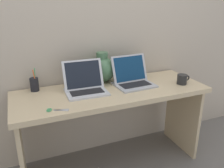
# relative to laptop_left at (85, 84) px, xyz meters

# --- Properties ---
(ground_plane) EXTENTS (6.00, 6.00, 0.00)m
(ground_plane) POSITION_rel_laptop_left_xyz_m (0.21, -0.05, -0.79)
(ground_plane) COLOR slate
(back_wall) EXTENTS (4.40, 0.04, 2.40)m
(back_wall) POSITION_rel_laptop_left_xyz_m (0.21, 0.27, 0.41)
(back_wall) COLOR #BCAD99
(back_wall) RESTS_ON ground
(desk) EXTENTS (1.57, 0.56, 0.73)m
(desk) POSITION_rel_laptop_left_xyz_m (0.21, -0.05, -0.21)
(desk) COLOR #D1B78C
(desk) RESTS_ON ground
(laptop_left) EXTENTS (0.33, 0.27, 0.24)m
(laptop_left) POSITION_rel_laptop_left_xyz_m (0.00, 0.00, 0.00)
(laptop_left) COLOR silver
(laptop_left) RESTS_ON desk
(laptop_right) EXTENTS (0.33, 0.28, 0.24)m
(laptop_right) POSITION_rel_laptop_left_xyz_m (0.42, 0.00, -0.00)
(laptop_right) COLOR #B2B2B7
(laptop_right) RESTS_ON desk
(green_vase) EXTENTS (0.23, 0.23, 0.26)m
(green_vase) POSITION_rel_laptop_left_xyz_m (0.21, 0.17, 0.05)
(green_vase) COLOR #47704C
(green_vase) RESTS_ON desk
(coffee_mug) EXTENTS (0.12, 0.08, 0.08)m
(coffee_mug) POSITION_rel_laptop_left_xyz_m (0.82, -0.16, -0.02)
(coffee_mug) COLOR black
(coffee_mug) RESTS_ON desk
(pen_cup) EXTENTS (0.07, 0.07, 0.19)m
(pen_cup) POSITION_rel_laptop_left_xyz_m (-0.37, 0.16, -0.01)
(pen_cup) COLOR black
(pen_cup) RESTS_ON desk
(scissors) EXTENTS (0.15, 0.08, 0.01)m
(scissors) POSITION_rel_laptop_left_xyz_m (-0.29, -0.25, -0.06)
(scissors) COLOR #B7B7BC
(scissors) RESTS_ON desk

